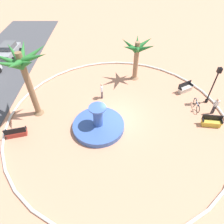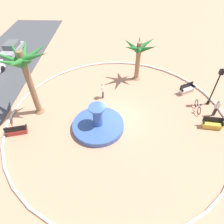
{
  "view_description": "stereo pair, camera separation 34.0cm",
  "coord_description": "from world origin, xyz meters",
  "px_view_note": "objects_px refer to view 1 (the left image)",
  "views": [
    {
      "loc": [
        -12.21,
        0.5,
        12.25
      ],
      "look_at": [
        -0.36,
        0.48,
        1.0
      ],
      "focal_mm": 31.64,
      "sensor_mm": 36.0,
      "label": 1
    },
    {
      "loc": [
        -12.21,
        0.16,
        12.25
      ],
      "look_at": [
        -0.36,
        0.48,
        1.0
      ],
      "focal_mm": 31.64,
      "sensor_mm": 36.0,
      "label": 2
    }
  ],
  "objects_px": {
    "fountain": "(99,125)",
    "bench_east": "(17,133)",
    "bench_west": "(185,89)",
    "lamppost": "(214,82)",
    "bench_north": "(211,122)",
    "palm_tree_near_fountain": "(23,68)",
    "person_pedestrian_stroll": "(102,90)",
    "palm_tree_by_curb": "(137,52)",
    "bicycle_red_frame": "(197,105)",
    "person_cyclist_helmet": "(215,105)",
    "parked_car_rightmost": "(9,51)"
  },
  "relations": [
    {
      "from": "palm_tree_near_fountain",
      "to": "person_cyclist_helmet",
      "type": "relative_size",
      "value": 3.59
    },
    {
      "from": "palm_tree_near_fountain",
      "to": "bench_east",
      "type": "bearing_deg",
      "value": 159.08
    },
    {
      "from": "palm_tree_by_curb",
      "to": "person_pedestrian_stroll",
      "type": "relative_size",
      "value": 2.66
    },
    {
      "from": "bench_west",
      "to": "person_cyclist_helmet",
      "type": "relative_size",
      "value": 0.97
    },
    {
      "from": "bench_north",
      "to": "bicycle_red_frame",
      "type": "xyz_separation_m",
      "value": [
        2.14,
        0.56,
        0.04
      ]
    },
    {
      "from": "bench_west",
      "to": "palm_tree_by_curb",
      "type": "bearing_deg",
      "value": 64.18
    },
    {
      "from": "bench_north",
      "to": "person_pedestrian_stroll",
      "type": "relative_size",
      "value": 1.0
    },
    {
      "from": "palm_tree_near_fountain",
      "to": "bench_west",
      "type": "bearing_deg",
      "value": -77.15
    },
    {
      "from": "fountain",
      "to": "person_pedestrian_stroll",
      "type": "relative_size",
      "value": 2.57
    },
    {
      "from": "bench_east",
      "to": "person_pedestrian_stroll",
      "type": "distance_m",
      "value": 8.17
    },
    {
      "from": "palm_tree_by_curb",
      "to": "bench_east",
      "type": "xyz_separation_m",
      "value": [
        -8.14,
        10.03,
        -2.73
      ]
    },
    {
      "from": "palm_tree_by_curb",
      "to": "bench_north",
      "type": "xyz_separation_m",
      "value": [
        -7.03,
        -5.77,
        -2.73
      ]
    },
    {
      "from": "bench_east",
      "to": "bench_north",
      "type": "height_order",
      "value": "same"
    },
    {
      "from": "bicycle_red_frame",
      "to": "person_cyclist_helmet",
      "type": "relative_size",
      "value": 1.01
    },
    {
      "from": "lamppost",
      "to": "person_pedestrian_stroll",
      "type": "distance_m",
      "value": 10.04
    },
    {
      "from": "palm_tree_by_curb",
      "to": "person_cyclist_helmet",
      "type": "xyz_separation_m",
      "value": [
        -5.59,
        -6.45,
        -2.13
      ]
    },
    {
      "from": "fountain",
      "to": "bench_east",
      "type": "bearing_deg",
      "value": 97.59
    },
    {
      "from": "bicycle_red_frame",
      "to": "person_cyclist_helmet",
      "type": "height_order",
      "value": "person_cyclist_helmet"
    },
    {
      "from": "parked_car_rightmost",
      "to": "person_cyclist_helmet",
      "type": "bearing_deg",
      "value": -115.61
    },
    {
      "from": "person_cyclist_helmet",
      "to": "person_pedestrian_stroll",
      "type": "relative_size",
      "value": 1.03
    },
    {
      "from": "bench_west",
      "to": "person_pedestrian_stroll",
      "type": "bearing_deg",
      "value": 96.86
    },
    {
      "from": "palm_tree_by_curb",
      "to": "person_pedestrian_stroll",
      "type": "xyz_separation_m",
      "value": [
        -3.35,
        3.44,
        -2.16
      ]
    },
    {
      "from": "palm_tree_near_fountain",
      "to": "bicycle_red_frame",
      "type": "height_order",
      "value": "palm_tree_near_fountain"
    },
    {
      "from": "fountain",
      "to": "bicycle_red_frame",
      "type": "height_order",
      "value": "fountain"
    },
    {
      "from": "bench_west",
      "to": "person_pedestrian_stroll",
      "type": "height_order",
      "value": "person_pedestrian_stroll"
    },
    {
      "from": "bench_east",
      "to": "parked_car_rightmost",
      "type": "xyz_separation_m",
      "value": [
        13.04,
        5.37,
        0.43
      ]
    },
    {
      "from": "person_cyclist_helmet",
      "to": "bench_east",
      "type": "bearing_deg",
      "value": 98.82
    },
    {
      "from": "palm_tree_by_curb",
      "to": "parked_car_rightmost",
      "type": "bearing_deg",
      "value": 72.38
    },
    {
      "from": "palm_tree_near_fountain",
      "to": "person_pedestrian_stroll",
      "type": "height_order",
      "value": "palm_tree_near_fountain"
    },
    {
      "from": "bench_north",
      "to": "bench_west",
      "type": "bearing_deg",
      "value": 11.0
    },
    {
      "from": "fountain",
      "to": "person_pedestrian_stroll",
      "type": "height_order",
      "value": "fountain"
    },
    {
      "from": "parked_car_rightmost",
      "to": "bench_east",
      "type": "bearing_deg",
      "value": -157.6
    },
    {
      "from": "palm_tree_by_curb",
      "to": "bicycle_red_frame",
      "type": "bearing_deg",
      "value": -133.18
    },
    {
      "from": "bench_north",
      "to": "person_pedestrian_stroll",
      "type": "height_order",
      "value": "person_pedestrian_stroll"
    },
    {
      "from": "palm_tree_near_fountain",
      "to": "person_cyclist_helmet",
      "type": "distance_m",
      "value": 15.91
    },
    {
      "from": "lamppost",
      "to": "person_pedestrian_stroll",
      "type": "bearing_deg",
      "value": 86.09
    },
    {
      "from": "palm_tree_near_fountain",
      "to": "person_pedestrian_stroll",
      "type": "relative_size",
      "value": 3.7
    },
    {
      "from": "lamppost",
      "to": "person_cyclist_helmet",
      "type": "height_order",
      "value": "lamppost"
    },
    {
      "from": "palm_tree_by_curb",
      "to": "bicycle_red_frame",
      "type": "distance_m",
      "value": 7.64
    },
    {
      "from": "bench_east",
      "to": "bench_north",
      "type": "distance_m",
      "value": 15.84
    },
    {
      "from": "bench_west",
      "to": "palm_tree_near_fountain",
      "type": "bearing_deg",
      "value": 102.85
    },
    {
      "from": "bench_west",
      "to": "lamppost",
      "type": "bearing_deg",
      "value": -135.96
    },
    {
      "from": "bicycle_red_frame",
      "to": "person_cyclist_helmet",
      "type": "bearing_deg",
      "value": -119.16
    },
    {
      "from": "bench_west",
      "to": "parked_car_rightmost",
      "type": "bearing_deg",
      "value": 70.33
    },
    {
      "from": "bench_west",
      "to": "parked_car_rightmost",
      "type": "xyz_separation_m",
      "value": [
        7.25,
        20.26,
        0.43
      ]
    },
    {
      "from": "palm_tree_near_fountain",
      "to": "palm_tree_by_curb",
      "type": "distance_m",
      "value": 10.69
    },
    {
      "from": "palm_tree_by_curb",
      "to": "person_cyclist_helmet",
      "type": "bearing_deg",
      "value": -130.87
    },
    {
      "from": "palm_tree_by_curb",
      "to": "bicycle_red_frame",
      "type": "height_order",
      "value": "palm_tree_by_curb"
    },
    {
      "from": "lamppost",
      "to": "bench_north",
      "type": "bearing_deg",
      "value": 166.65
    },
    {
      "from": "fountain",
      "to": "lamppost",
      "type": "relative_size",
      "value": 1.1
    }
  ]
}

